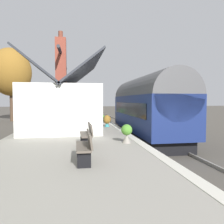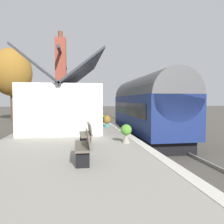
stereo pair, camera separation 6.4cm
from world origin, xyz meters
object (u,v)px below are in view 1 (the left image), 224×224
object	(u,v)px
bench_near_building	(87,134)
station_sign_board	(95,106)
bench_mid_platform	(79,114)
planter_by_door	(50,114)
lamp_post_platform	(100,94)
planter_bench_right	(71,114)
planter_edge_near	(103,118)
station_building	(64,105)
planter_edge_far	(107,121)
tree_mid_background	(11,72)
train	(147,107)
bench_by_lamp	(85,146)
bench_platform_end	(80,111)
planter_under_sign	(127,133)
planter_corner_building	(90,112)

from	to	relation	value
bench_near_building	station_sign_board	size ratio (longest dim) A/B	0.90
bench_mid_platform	planter_by_door	world-z (taller)	bench_mid_platform
lamp_post_platform	station_sign_board	distance (m)	4.58
planter_bench_right	planter_edge_near	distance (m)	4.55
station_building	planter_edge_far	xyz separation A→B (m)	(0.28, -2.80, -1.03)
station_building	tree_mid_background	size ratio (longest dim) A/B	0.79
train	planter_bench_right	size ratio (longest dim) A/B	10.82
station_building	planter_edge_far	size ratio (longest dim) A/B	9.47
planter_edge_far	planter_by_door	bearing A→B (deg)	26.86
bench_by_lamp	planter_by_door	world-z (taller)	bench_by_lamp
train	bench_near_building	world-z (taller)	train
station_sign_board	station_building	bearing A→B (deg)	164.13
tree_mid_background	lamp_post_platform	bearing A→B (deg)	-134.82
bench_platform_end	planter_bench_right	xyz separation A→B (m)	(-4.76, 1.02, 0.00)
train	bench_platform_end	bearing A→B (deg)	19.42
bench_near_building	bench_by_lamp	bearing A→B (deg)	175.79
station_building	train	bearing A→B (deg)	-89.84
bench_mid_platform	planter_edge_near	xyz separation A→B (m)	(-3.71, -1.86, -0.19)
bench_platform_end	planter_edge_near	xyz separation A→B (m)	(-8.44, -1.65, -0.19)
bench_platform_end	station_sign_board	world-z (taller)	station_sign_board
tree_mid_background	planter_under_sign	bearing A→B (deg)	-153.62
planter_edge_near	tree_mid_background	world-z (taller)	tree_mid_background
lamp_post_platform	planter_edge_near	bearing A→B (deg)	-177.81
planter_bench_right	bench_mid_platform	bearing A→B (deg)	-88.05
bench_by_lamp	planter_under_sign	size ratio (longest dim) A/B	1.74
tree_mid_background	planter_by_door	bearing A→B (deg)	-135.60
bench_platform_end	planter_by_door	bearing A→B (deg)	123.22
station_sign_board	tree_mid_background	world-z (taller)	tree_mid_background
planter_bench_right	planter_edge_far	world-z (taller)	planter_bench_right
bench_mid_platform	planter_edge_near	size ratio (longest dim) A/B	1.29
lamp_post_platform	train	bearing A→B (deg)	-152.71
bench_by_lamp	planter_by_door	xyz separation A→B (m)	(17.71, 3.11, -0.20)
train	planter_edge_near	size ratio (longest dim) A/B	8.75
planter_corner_building	bench_near_building	bearing A→B (deg)	176.19
bench_platform_end	bench_mid_platform	bearing A→B (deg)	177.51
planter_bench_right	planter_edge_far	xyz separation A→B (m)	(-7.02, -2.58, -0.06)
planter_bench_right	tree_mid_background	size ratio (longest dim) A/B	0.10
bench_platform_end	bench_near_building	bearing A→B (deg)	179.87
bench_near_building	lamp_post_platform	size ratio (longest dim) A/B	0.43
bench_platform_end	planter_edge_far	size ratio (longest dim) A/B	1.82
planter_under_sign	station_sign_board	world-z (taller)	station_sign_board
bench_platform_end	planter_by_door	xyz separation A→B (m)	(-2.17, 3.31, -0.20)
lamp_post_platform	planter_under_sign	bearing A→B (deg)	-179.97
tree_mid_background	station_building	bearing A→B (deg)	-154.24
planter_corner_building	planter_by_door	bearing A→B (deg)	96.92
bench_platform_end	planter_bench_right	bearing A→B (deg)	167.86
station_building	bench_mid_platform	distance (m)	7.46
planter_bench_right	station_sign_board	distance (m)	3.47
bench_by_lamp	lamp_post_platform	world-z (taller)	lamp_post_platform
planter_edge_far	train	bearing A→B (deg)	-95.54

